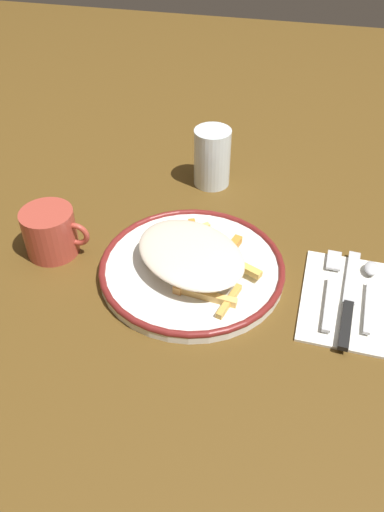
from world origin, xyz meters
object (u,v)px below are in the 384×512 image
Objects in this scene: spoon at (370,283)px; coffee_mug at (51,232)px; knife at (348,305)px; napkin at (348,299)px; plate at (192,268)px; water_glass at (212,157)px; fries_heap at (192,255)px; fork at (331,288)px.

coffee_mug is at bearing -177.11° from spoon.
napkin is at bearing 85.43° from knife.
plate is 0.24m from knife.
knife is at bearing -47.63° from water_glass.
fries_heap is 0.24m from napkin.
plate is 1.26× the size of fries_heap.
knife is at bearing -3.39° from coffee_mug.
plate is 0.27m from spoon.
water_glass reaches higher than napkin.
water_glass reaches higher than fries_heap.
water_glass reaches higher than knife.
plate is 1.65× the size of fork.
napkin is at bearing -1.82° from plate.
spoon reaches higher than napkin.
fork is (0.21, 0.01, -0.03)m from fries_heap.
plate is 0.24m from napkin.
spoon is at bearing 6.51° from fries_heap.
napkin is 1.10× the size of fork.
knife is at bearing -120.70° from spoon.
spoon is 0.51m from coffee_mug.
fork is 0.04m from knife.
fork is at bearing -158.62° from spoon.
spoon is at bearing -38.50° from water_glass.
coffee_mug is (-0.21, -0.26, -0.02)m from water_glass.
knife is (0.24, -0.02, -0.03)m from fries_heap.
water_glass reaches higher than spoon.
water_glass is (-0.26, 0.29, 0.04)m from knife.
knife is 1.89× the size of coffee_mug.
fork is at bearing 156.04° from napkin.
napkin is 1.73× the size of water_glass.
fork is 1.57× the size of water_glass.
water_glass reaches higher than plate.
fries_heap is 2.06× the size of water_glass.
fork is (0.21, 0.00, 0.00)m from plate.
fries_heap is 1.19× the size of napkin.
napkin is 1.75× the size of coffee_mug.
fork is at bearing 129.88° from knife.
water_glass is (-0.02, 0.26, 0.05)m from plate.
spoon is (0.27, 0.03, -0.03)m from fries_heap.
napkin is at bearing -23.96° from fork.
fork is 0.06m from spoon.
fries_heap is at bearing -1.33° from coffee_mug.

